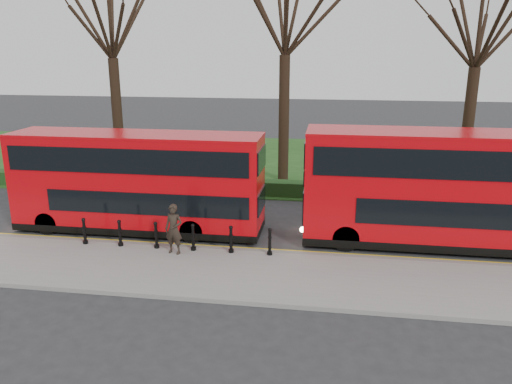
% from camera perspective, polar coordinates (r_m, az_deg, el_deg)
% --- Properties ---
extents(ground, '(120.00, 120.00, 0.00)m').
position_cam_1_polar(ground, '(20.33, -5.39, -5.60)').
color(ground, '#28282B').
rests_on(ground, ground).
extents(pavement, '(60.00, 4.00, 0.15)m').
position_cam_1_polar(pavement, '(17.64, -7.75, -8.90)').
color(pavement, gray).
rests_on(pavement, ground).
extents(kerb, '(60.00, 0.25, 0.16)m').
position_cam_1_polar(kerb, '(19.40, -6.10, -6.46)').
color(kerb, slate).
rests_on(kerb, ground).
extents(grass_verge, '(60.00, 18.00, 0.06)m').
position_cam_1_polar(grass_verge, '(34.45, 0.60, 3.57)').
color(grass_verge, '#1B4416').
rests_on(grass_verge, ground).
extents(hedge, '(60.00, 0.90, 0.80)m').
position_cam_1_polar(hedge, '(26.51, -1.89, 0.56)').
color(hedge, black).
rests_on(hedge, ground).
extents(yellow_line_outer, '(60.00, 0.10, 0.01)m').
position_cam_1_polar(yellow_line_outer, '(19.70, -5.88, -6.32)').
color(yellow_line_outer, yellow).
rests_on(yellow_line_outer, ground).
extents(yellow_line_inner, '(60.00, 0.10, 0.01)m').
position_cam_1_polar(yellow_line_inner, '(19.88, -5.73, -6.10)').
color(yellow_line_inner, yellow).
rests_on(yellow_line_inner, ground).
extents(tree_left, '(8.10, 8.10, 12.65)m').
position_cam_1_polar(tree_left, '(31.08, -16.37, 18.63)').
color(tree_left, black).
rests_on(tree_left, ground).
extents(tree_mid, '(8.33, 8.33, 13.01)m').
position_cam_1_polar(tree_mid, '(28.51, 3.39, 20.03)').
color(tree_mid, black).
rests_on(tree_mid, ground).
extents(tree_right, '(7.62, 7.62, 11.91)m').
position_cam_1_polar(tree_right, '(29.26, 24.21, 17.03)').
color(tree_right, black).
rests_on(tree_right, ground).
extents(bollard_row, '(7.40, 0.15, 1.00)m').
position_cam_1_polar(bollard_row, '(19.15, -9.29, -5.05)').
color(bollard_row, black).
rests_on(bollard_row, pavement).
extents(bus_lead, '(10.45, 2.40, 4.16)m').
position_cam_1_polar(bus_lead, '(21.40, -13.37, 1.05)').
color(bus_lead, red).
rests_on(bus_lead, ground).
extents(bus_rear, '(11.30, 2.59, 4.50)m').
position_cam_1_polar(bus_rear, '(20.50, 21.58, 0.18)').
color(bus_rear, red).
rests_on(bus_rear, ground).
extents(pedestrian, '(0.76, 0.57, 1.89)m').
position_cam_1_polar(pedestrian, '(18.62, -9.38, -4.21)').
color(pedestrian, black).
rests_on(pedestrian, pavement).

